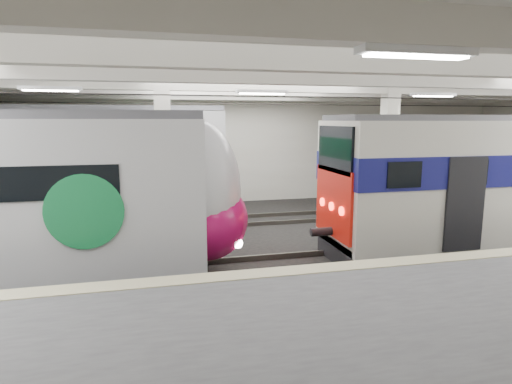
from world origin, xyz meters
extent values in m
cube|color=black|center=(0.00, 0.00, -0.05)|extent=(36.00, 24.00, 0.10)
cube|color=silver|center=(0.00, 0.00, 5.55)|extent=(36.00, 24.00, 0.20)
cube|color=beige|center=(0.00, 10.00, 2.75)|extent=(30.00, 0.10, 5.50)
cube|color=beige|center=(0.00, -3.25, 1.11)|extent=(30.00, 0.50, 0.02)
cube|color=beige|center=(-3.00, 3.00, 2.75)|extent=(0.50, 0.50, 5.50)
cube|color=beige|center=(5.00, 3.00, 2.75)|extent=(0.50, 0.50, 5.50)
cube|color=beige|center=(0.00, 0.00, 5.25)|extent=(30.00, 18.00, 0.50)
cube|color=#59544C|center=(0.00, 0.00, 0.08)|extent=(30.00, 1.52, 0.16)
cube|color=#59544C|center=(0.00, 5.50, 0.08)|extent=(30.00, 1.52, 0.16)
cylinder|color=black|center=(0.00, 0.00, 4.70)|extent=(30.00, 0.03, 0.03)
cylinder|color=black|center=(0.00, 5.50, 4.70)|extent=(30.00, 0.03, 0.03)
cube|color=white|center=(0.00, -2.00, 4.92)|extent=(26.00, 8.40, 0.12)
ellipsoid|color=silver|center=(-2.18, 0.00, 2.30)|extent=(2.13, 2.63, 3.54)
ellipsoid|color=#AA0E4E|center=(-2.06, 0.00, 1.51)|extent=(2.26, 2.68, 2.16)
cylinder|color=#178343|center=(-4.82, -1.37, 2.12)|extent=(1.67, 0.06, 1.67)
cube|color=red|center=(1.58, 0.00, 1.78)|extent=(0.08, 2.34, 1.96)
cube|color=black|center=(1.58, 0.00, 3.28)|extent=(0.08, 2.20, 1.28)
cube|color=silver|center=(-7.99, 5.50, 2.45)|extent=(14.48, 3.38, 3.91)
cube|color=#178343|center=(-7.99, 5.50, 2.97)|extent=(14.53, 3.44, 0.82)
cube|color=#4C4C51|center=(-7.99, 5.50, 4.51)|extent=(14.47, 2.86, 0.16)
cube|color=black|center=(-7.99, 5.50, 0.30)|extent=(14.47, 3.07, 0.60)
camera|label=1|loc=(-3.32, -11.03, 4.08)|focal=30.00mm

